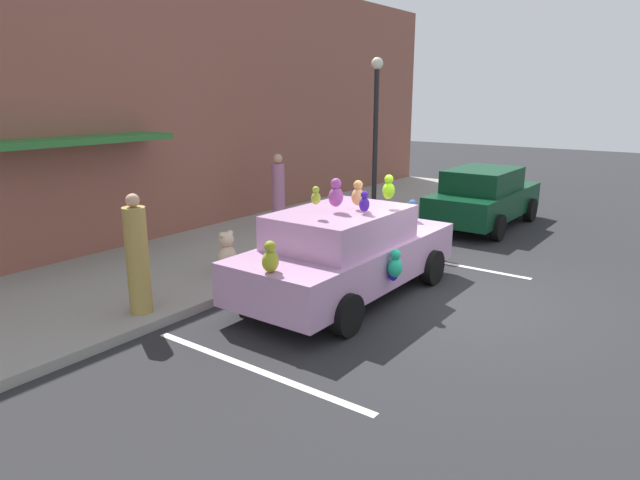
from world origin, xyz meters
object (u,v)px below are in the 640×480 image
plush_covered_car (347,251)px  teddy_bear_on_sidewalk (227,253)px  pedestrian_near_shopfront (138,258)px  street_lamp_post (376,127)px  parked_sedan_behind (484,197)px  pedestrian_by_lamp (278,192)px

plush_covered_car → teddy_bear_on_sidewalk: size_ratio=5.75×
teddy_bear_on_sidewalk → pedestrian_near_shopfront: bearing=-170.4°
plush_covered_car → street_lamp_post: 4.97m
parked_sedan_behind → pedestrian_near_shopfront: pedestrian_near_shopfront is taller
street_lamp_post → pedestrian_by_lamp: bearing=121.1°
teddy_bear_on_sidewalk → pedestrian_near_shopfront: 2.27m
plush_covered_car → pedestrian_by_lamp: 4.99m
parked_sedan_behind → street_lamp_post: street_lamp_post is taller
pedestrian_by_lamp → pedestrian_near_shopfront: bearing=-159.9°
teddy_bear_on_sidewalk → street_lamp_post: size_ratio=0.19×
parked_sedan_behind → pedestrian_near_shopfront: (-9.33, 1.90, 0.22)m
street_lamp_post → plush_covered_car: bearing=-154.8°
teddy_bear_on_sidewalk → pedestrian_near_shopfront: (-2.19, -0.37, 0.49)m
teddy_bear_on_sidewalk → street_lamp_post: bearing=-4.0°
street_lamp_post → teddy_bear_on_sidewalk: bearing=176.0°
street_lamp_post → pedestrian_near_shopfront: street_lamp_post is taller
plush_covered_car → pedestrian_near_shopfront: bearing=145.2°
plush_covered_car → parked_sedan_behind: plush_covered_car is taller
parked_sedan_behind → street_lamp_post: (-2.38, 1.93, 1.85)m
parked_sedan_behind → teddy_bear_on_sidewalk: size_ratio=5.31×
plush_covered_car → street_lamp_post: street_lamp_post is taller
street_lamp_post → pedestrian_near_shopfront: size_ratio=2.22×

